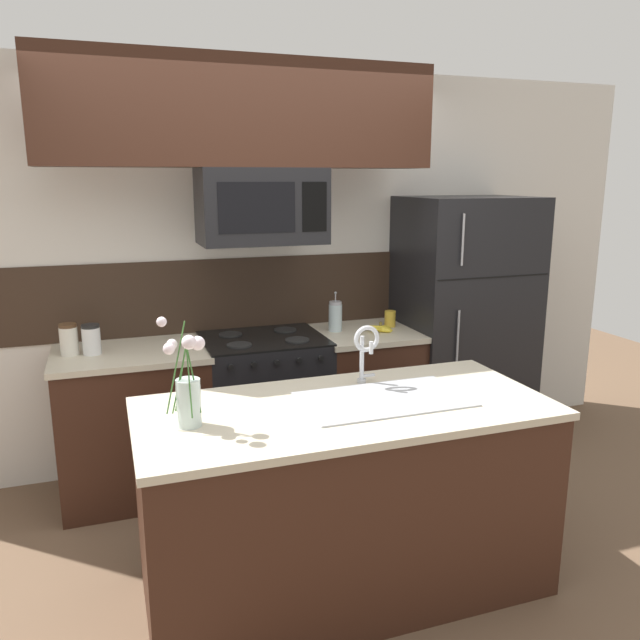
{
  "coord_description": "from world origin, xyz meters",
  "views": [
    {
      "loc": [
        -0.91,
        -2.81,
        1.91
      ],
      "look_at": [
        0.16,
        0.27,
        1.16
      ],
      "focal_mm": 35.0,
      "sensor_mm": 36.0,
      "label": 1
    }
  ],
  "objects": [
    {
      "name": "refrigerator",
      "position": [
        1.45,
        0.92,
        0.89
      ],
      "size": [
        0.86,
        0.74,
        1.78
      ],
      "color": "black",
      "rests_on": "ground"
    },
    {
      "name": "storage_jar_medium",
      "position": [
        -1.02,
        0.9,
        1.0
      ],
      "size": [
        0.1,
        0.1,
        0.18
      ],
      "color": "silver",
      "rests_on": "back_counter_left"
    },
    {
      "name": "microwave",
      "position": [
        0.0,
        0.88,
        1.74
      ],
      "size": [
        0.74,
        0.4,
        0.45
      ],
      "color": "black"
    },
    {
      "name": "rear_partition",
      "position": [
        0.3,
        1.28,
        1.3
      ],
      "size": [
        5.2,
        0.1,
        2.6
      ],
      "primitive_type": "cube",
      "color": "silver",
      "rests_on": "ground"
    },
    {
      "name": "back_counter_right",
      "position": [
        0.7,
        0.9,
        0.46
      ],
      "size": [
        0.67,
        0.65,
        0.91
      ],
      "color": "#381E14",
      "rests_on": "ground"
    },
    {
      "name": "sink_faucet",
      "position": [
        0.25,
        -0.13,
        1.11
      ],
      "size": [
        0.14,
        0.14,
        0.31
      ],
      "color": "#B7BABF",
      "rests_on": "island_counter"
    },
    {
      "name": "flower_vase",
      "position": [
        -0.63,
        -0.37,
        1.05
      ],
      "size": [
        0.18,
        0.17,
        0.47
      ],
      "color": "silver",
      "rests_on": "island_counter"
    },
    {
      "name": "storage_jar_tall",
      "position": [
        -1.14,
        0.93,
        1.0
      ],
      "size": [
        0.1,
        0.1,
        0.18
      ],
      "color": "silver",
      "rests_on": "back_counter_left"
    },
    {
      "name": "kitchen_sink",
      "position": [
        0.25,
        -0.35,
        0.84
      ],
      "size": [
        0.76,
        0.44,
        0.16
      ],
      "color": "#ADAFB5",
      "rests_on": "island_counter"
    },
    {
      "name": "coffee_tin",
      "position": [
        0.9,
        0.95,
        0.97
      ],
      "size": [
        0.08,
        0.08,
        0.11
      ],
      "primitive_type": "cylinder",
      "color": "gold",
      "rests_on": "back_counter_right"
    },
    {
      "name": "splash_band",
      "position": [
        0.0,
        1.22,
        1.15
      ],
      "size": [
        3.11,
        0.01,
        0.48
      ],
      "primitive_type": "cube",
      "color": "#332319",
      "rests_on": "rear_partition"
    },
    {
      "name": "ground_plane",
      "position": [
        0.0,
        0.0,
        0.0
      ],
      "size": [
        10.0,
        10.0,
        0.0
      ],
      "primitive_type": "plane",
      "color": "brown"
    },
    {
      "name": "french_press",
      "position": [
        0.51,
        0.96,
        1.01
      ],
      "size": [
        0.09,
        0.09,
        0.27
      ],
      "color": "silver",
      "rests_on": "back_counter_right"
    },
    {
      "name": "stove_range",
      "position": [
        0.0,
        0.9,
        0.46
      ],
      "size": [
        0.76,
        0.64,
        0.93
      ],
      "color": "black",
      "rests_on": "ground"
    },
    {
      "name": "banana_bunch",
      "position": [
        0.78,
        0.84,
        0.93
      ],
      "size": [
        0.19,
        0.16,
        0.08
      ],
      "color": "yellow",
      "rests_on": "back_counter_right"
    },
    {
      "name": "back_counter_left",
      "position": [
        -0.81,
        0.9,
        0.46
      ],
      "size": [
        0.89,
        0.65,
        0.91
      ],
      "color": "#381E14",
      "rests_on": "ground"
    },
    {
      "name": "island_counter",
      "position": [
        0.06,
        -0.35,
        0.46
      ],
      "size": [
        1.86,
        0.85,
        0.91
      ],
      "color": "#381E14",
      "rests_on": "ground"
    },
    {
      "name": "upper_cabinet_band",
      "position": [
        -0.11,
        0.85,
        2.26
      ],
      "size": [
        2.26,
        0.34,
        0.6
      ],
      "primitive_type": "cube",
      "color": "#381E14"
    }
  ]
}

